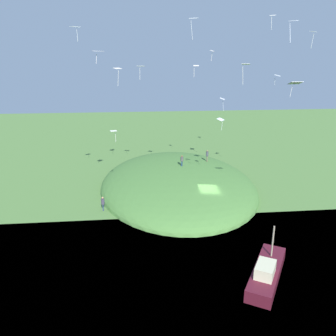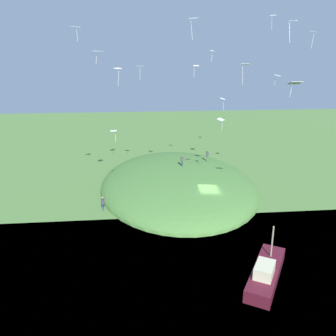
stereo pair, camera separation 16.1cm
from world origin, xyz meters
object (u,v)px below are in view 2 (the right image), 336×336
kite_7 (75,27)px  kite_15 (223,99)px  kite_11 (277,76)px  mooring_post (197,211)px  kite_4 (295,83)px  person_with_child (103,202)px  kite_5 (273,16)px  kite_10 (313,33)px  kite_13 (193,20)px  kite_14 (141,67)px  kite_0 (212,52)px  kite_1 (118,69)px  kite_8 (245,66)px  person_walking_path (182,159)px  person_near_shore (207,154)px  kite_3 (196,67)px  kite_6 (221,120)px  kite_9 (114,132)px  boat_on_lake (266,273)px  kite_2 (292,23)px  kite_12 (98,52)px

kite_7 → kite_15: 25.10m
kite_11 → kite_15: 14.39m
kite_11 → mooring_post: size_ratio=1.34×
kite_4 → kite_7: kite_7 is taller
kite_7 → mooring_post: bearing=-98.6°
person_with_child → kite_5: 32.86m
person_with_child → kite_10: bearing=86.7°
kite_10 → kite_13: 12.77m
kite_5 → kite_13: 15.71m
kite_5 → mooring_post: (-11.46, 11.65, -22.44)m
kite_5 → kite_15: kite_5 is taller
kite_5 → kite_14: bearing=97.6°
kite_0 → kite_1: size_ratio=0.61×
kite_7 → kite_13: 12.19m
kite_8 → kite_11: 8.44m
person_walking_path → kite_0: (-0.06, -3.83, 14.67)m
person_near_shore → kite_3: (-8.08, 3.56, 13.12)m
kite_3 → kite_6: (2.85, -4.07, -6.91)m
kite_0 → kite_9: 17.03m
person_near_shore → kite_6: kite_6 is taller
boat_on_lake → kite_11: size_ratio=6.23×
person_walking_path → kite_6: 8.01m
kite_8 → kite_3: bearing=16.8°
kite_0 → kite_10: 12.99m
kite_10 → person_walking_path: bearing=52.3°
kite_3 → kite_8: kite_8 is taller
kite_1 → kite_15: kite_1 is taller
kite_5 → boat_on_lake: bearing=161.3°
person_near_shore → mooring_post: (-13.47, 3.94, -3.10)m
kite_4 → kite_15: size_ratio=0.71×
kite_5 → kite_13: (-9.66, 12.31, -1.47)m
person_near_shore → kite_6: bearing=-169.2°
person_walking_path → person_near_shore: size_ratio=0.87×
kite_2 → kite_10: 12.17m
boat_on_lake → person_with_child: 20.99m
kite_11 → kite_13: kite_13 is taller
kite_2 → kite_4: 5.80m
person_walking_path → kite_12: (-9.82, 10.08, 14.50)m
kite_3 → kite_14: 7.42m
boat_on_lake → person_with_child: (15.10, 14.56, 0.45)m
kite_10 → kite_14: kite_10 is taller
boat_on_lake → kite_13: size_ratio=3.43×
kite_0 → kite_3: size_ratio=1.01×
kite_5 → kite_11: bearing=164.7°
kite_6 → kite_13: bearing=141.7°
kite_12 → kite_13: kite_13 is taller
boat_on_lake → kite_10: (13.67, -8.60, 19.47)m
kite_1 → kite_6: 15.10m
kite_4 → kite_5: bearing=-14.0°
kite_2 → kite_13: 12.58m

